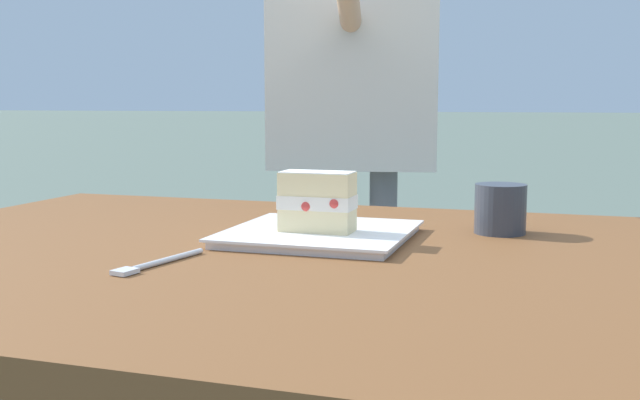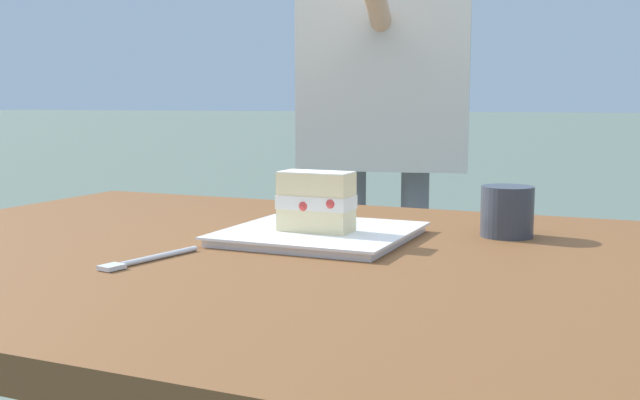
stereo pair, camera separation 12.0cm
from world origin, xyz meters
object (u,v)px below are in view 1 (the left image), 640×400
dessert_plate (320,234)px  dessert_fork (155,263)px  coffee_cup (500,208)px  diner_person (353,70)px  patio_table (253,314)px  cake_slice (317,202)px

dessert_plate → dessert_fork: (-0.15, -0.26, -0.00)m
dessert_plate → coffee_cup: coffee_cup is taller
diner_person → coffee_cup: bearing=-56.8°
dessert_plate → diner_person: 0.89m
dessert_plate → dessert_fork: size_ratio=1.68×
coffee_cup → patio_table: bearing=-143.9°
dessert_plate → coffee_cup: (0.27, 0.14, 0.03)m
dessert_fork → diner_person: (-0.02, 1.08, 0.30)m
patio_table → dessert_plate: (0.07, 0.11, 0.11)m
patio_table → dessert_plate: dessert_plate is taller
dessert_fork → patio_table: bearing=63.4°
patio_table → diner_person: 1.02m
cake_slice → patio_table: bearing=-130.0°
cake_slice → coffee_cup: 0.31m
diner_person → cake_slice: bearing=-78.3°
patio_table → cake_slice: size_ratio=11.46×
dessert_plate → coffee_cup: size_ratio=3.35×
dessert_plate → cake_slice: (0.00, -0.02, 0.06)m
patio_table → dessert_plate: bearing=55.8°
dessert_plate → patio_table: bearing=-124.2°
dessert_plate → coffee_cup: 0.31m
coffee_cup → dessert_plate: bearing=-152.1°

